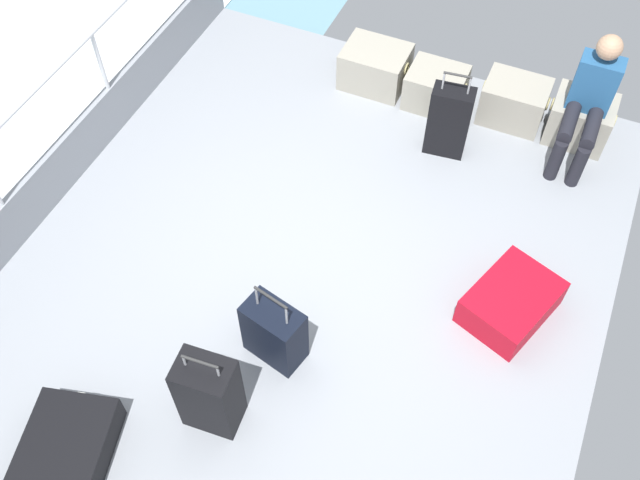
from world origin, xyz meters
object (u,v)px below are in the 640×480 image
object	(u,v)px
suitcase_2	(63,459)
suitcase_0	(274,333)
cargo_crate_2	(514,102)
cargo_crate_1	(436,88)
cargo_crate_3	(580,120)
suitcase_1	(449,121)
suitcase_4	(511,302)
cargo_crate_0	(375,67)
passenger_seated	(590,100)
suitcase_3	(209,394)

from	to	relation	value
suitcase_2	suitcase_0	bearing A→B (deg)	55.89
cargo_crate_2	cargo_crate_1	bearing A→B (deg)	-172.80
suitcase_2	cargo_crate_3	bearing A→B (deg)	61.00
suitcase_1	suitcase_4	size ratio (longest dim) A/B	1.04
cargo_crate_3	suitcase_2	distance (m)	4.84
cargo_crate_0	cargo_crate_2	size ratio (longest dim) A/B	1.06
suitcase_0	suitcase_2	size ratio (longest dim) A/B	0.79
cargo_crate_2	suitcase_4	xyz separation A→B (m)	(0.51, -1.99, -0.06)
cargo_crate_3	suitcase_1	size ratio (longest dim) A/B	0.65
cargo_crate_0	passenger_seated	distance (m)	1.92
suitcase_1	cargo_crate_0	bearing A→B (deg)	147.03
cargo_crate_2	suitcase_4	bearing A→B (deg)	-75.76
cargo_crate_3	passenger_seated	xyz separation A→B (m)	(0.00, -0.18, 0.38)
cargo_crate_3	suitcase_3	bearing A→B (deg)	-114.88
cargo_crate_3	suitcase_0	bearing A→B (deg)	-116.64
suitcase_1	suitcase_4	xyz separation A→B (m)	(0.93, -1.38, -0.20)
passenger_seated	suitcase_3	xyz separation A→B (m)	(-1.65, -3.37, -0.24)
suitcase_0	suitcase_3	size ratio (longest dim) A/B	0.92
cargo_crate_2	suitcase_2	distance (m)	4.59
cargo_crate_3	passenger_seated	distance (m)	0.42
passenger_seated	suitcase_4	bearing A→B (deg)	-92.37
cargo_crate_2	suitcase_4	size ratio (longest dim) A/B	0.73
cargo_crate_1	suitcase_1	distance (m)	0.61
suitcase_0	suitcase_3	xyz separation A→B (m)	(-0.16, -0.59, 0.08)
cargo_crate_1	cargo_crate_3	size ratio (longest dim) A/B	0.99
passenger_seated	cargo_crate_3	bearing A→B (deg)	90.00
passenger_seated	suitcase_1	size ratio (longest dim) A/B	1.32
cargo_crate_3	cargo_crate_2	bearing A→B (deg)	-179.97
cargo_crate_3	suitcase_4	world-z (taller)	cargo_crate_3
cargo_crate_0	suitcase_0	distance (m)	2.94
suitcase_3	suitcase_4	size ratio (longest dim) A/B	0.98
cargo_crate_3	passenger_seated	bearing A→B (deg)	-90.00
cargo_crate_1	suitcase_0	bearing A→B (deg)	-94.25
suitcase_0	suitcase_3	distance (m)	0.62
cargo_crate_0	suitcase_4	xyz separation A→B (m)	(1.80, -1.94, -0.06)
passenger_seated	suitcase_0	bearing A→B (deg)	-118.15
cargo_crate_0	suitcase_0	bearing A→B (deg)	-82.49
suitcase_4	cargo_crate_2	bearing A→B (deg)	104.24
suitcase_1	suitcase_4	world-z (taller)	suitcase_1
cargo_crate_0	suitcase_3	bearing A→B (deg)	-86.39
cargo_crate_3	suitcase_3	distance (m)	3.92
suitcase_2	suitcase_1	bearing A→B (deg)	69.71
cargo_crate_2	suitcase_1	bearing A→B (deg)	-124.97
cargo_crate_0	cargo_crate_3	distance (m)	1.87
suitcase_0	suitcase_4	world-z (taller)	suitcase_0
suitcase_0	suitcase_1	distance (m)	2.40
cargo_crate_0	suitcase_3	size ratio (longest dim) A/B	0.79
suitcase_2	suitcase_4	xyz separation A→B (m)	(2.27, 2.24, 0.02)
cargo_crate_0	suitcase_0	xyz separation A→B (m)	(0.38, -2.91, 0.07)
cargo_crate_2	suitcase_0	xyz separation A→B (m)	(-0.91, -2.96, 0.07)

